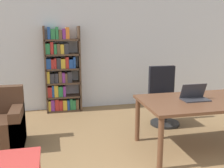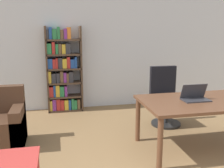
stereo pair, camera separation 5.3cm
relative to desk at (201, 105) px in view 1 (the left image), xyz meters
The scene contains 5 objects.
wall_back 2.71m from the desk, 113.01° to the left, with size 8.00×0.06×2.70m.
desk is the anchor object (origin of this frame).
laptop 0.17m from the desk, 164.18° to the left, with size 0.38×0.23×0.23m.
office_chair 1.09m from the desk, 94.71° to the left, with size 0.53×0.53×1.04m.
bookshelf 2.92m from the desk, 130.22° to the left, with size 0.72×0.28×1.76m.
Camera 1 is at (-1.02, -1.08, 1.73)m, focal length 42.00 mm.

